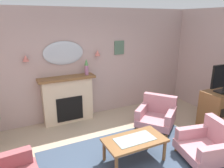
% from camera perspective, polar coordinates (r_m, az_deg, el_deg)
% --- Properties ---
extents(wall_back, '(6.99, 0.10, 2.76)m').
position_cam_1_polar(wall_back, '(5.53, -6.49, 5.39)').
color(wall_back, '#B29993').
rests_on(wall_back, ground).
extents(patterned_rug, '(3.20, 2.40, 0.01)m').
position_cam_1_polar(patterned_rug, '(4.05, 7.18, -20.92)').
color(patterned_rug, '#38475B').
rests_on(patterned_rug, ground).
extents(fireplace, '(1.36, 0.36, 1.16)m').
position_cam_1_polar(fireplace, '(5.38, -11.69, -4.18)').
color(fireplace, beige).
rests_on(fireplace, ground).
extents(mantel_vase_right, '(0.10, 0.10, 0.40)m').
position_cam_1_polar(mantel_vase_right, '(5.26, -6.86, 4.65)').
color(mantel_vase_right, '#9E6084').
rests_on(mantel_vase_right, fireplace).
extents(wall_mirror, '(0.96, 0.06, 0.56)m').
position_cam_1_polar(wall_mirror, '(5.22, -12.85, 8.09)').
color(wall_mirror, '#B2BCC6').
extents(wall_sconce_left, '(0.14, 0.14, 0.14)m').
position_cam_1_polar(wall_sconce_left, '(5.05, -22.11, 6.40)').
color(wall_sconce_left, '#D17066').
extents(wall_sconce_right, '(0.14, 0.14, 0.14)m').
position_cam_1_polar(wall_sconce_right, '(5.44, -3.89, 8.28)').
color(wall_sconce_right, '#D17066').
extents(framed_picture, '(0.28, 0.03, 0.36)m').
position_cam_1_polar(framed_picture, '(5.75, 1.94, 9.70)').
color(framed_picture, '#4C6B56').
extents(coffee_table, '(1.10, 0.60, 0.45)m').
position_cam_1_polar(coffee_table, '(3.96, 6.08, -15.16)').
color(coffee_table, brown).
rests_on(coffee_table, ground).
extents(armchair_by_coffee_table, '(1.14, 1.14, 0.71)m').
position_cam_1_polar(armchair_by_coffee_table, '(5.27, 11.93, -7.81)').
color(armchair_by_coffee_table, '#B77A84').
rests_on(armchair_by_coffee_table, ground).
extents(armchair_near_fireplace, '(0.97, 0.96, 0.71)m').
position_cam_1_polar(armchair_near_fireplace, '(4.40, 24.45, -14.37)').
color(armchair_near_fireplace, '#B77A84').
rests_on(armchair_near_fireplace, ground).
extents(tv_cabinet, '(0.80, 0.57, 0.90)m').
position_cam_1_polar(tv_cabinet, '(5.60, 26.77, -6.21)').
color(tv_cabinet, brown).
rests_on(tv_cabinet, ground).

